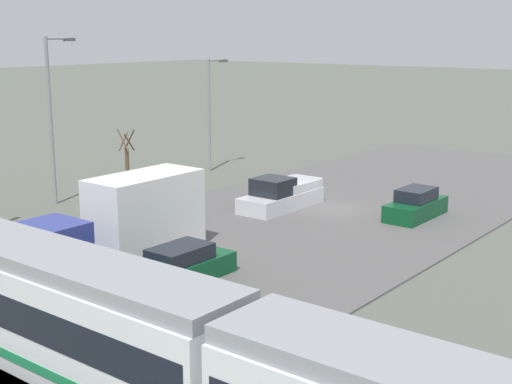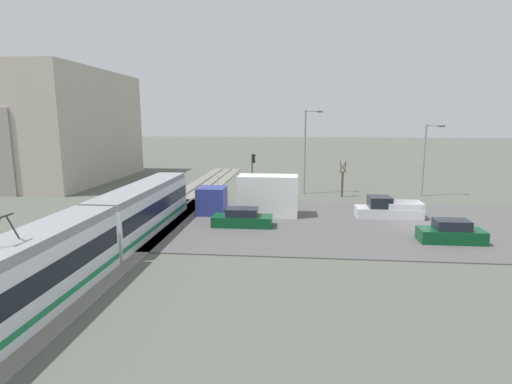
% 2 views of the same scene
% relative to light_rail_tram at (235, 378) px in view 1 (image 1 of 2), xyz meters
% --- Properties ---
extents(ground_plane, '(320.00, 320.00, 0.00)m').
position_rel_light_rail_tram_xyz_m(ground_plane, '(10.34, -20.81, -1.73)').
color(ground_plane, '#565B51').
extents(road_surface, '(16.72, 46.91, 0.08)m').
position_rel_light_rail_tram_xyz_m(road_surface, '(10.34, -20.81, -1.69)').
color(road_surface, '#565454').
rests_on(road_surface, ground).
extents(light_rail_tram, '(28.45, 2.62, 4.53)m').
position_rel_light_rail_tram_xyz_m(light_rail_tram, '(0.00, 0.00, 0.00)').
color(light_rail_tram, white).
rests_on(light_rail_tram, ground).
extents(box_truck, '(2.38, 8.67, 3.48)m').
position_rel_light_rail_tram_xyz_m(box_truck, '(12.55, -7.78, -0.04)').
color(box_truck, navy).
rests_on(box_truck, ground).
extents(pickup_truck, '(2.08, 5.41, 1.79)m').
position_rel_light_rail_tram_xyz_m(pickup_truck, '(12.75, -19.10, -0.98)').
color(pickup_truck, silver).
rests_on(pickup_truck, ground).
extents(sedan_car_0, '(1.73, 4.23, 1.55)m').
position_rel_light_rail_tram_xyz_m(sedan_car_0, '(6.02, -21.85, -1.01)').
color(sedan_car_0, '#0C4723').
rests_on(sedan_car_0, ground).
extents(sedan_car_1, '(1.80, 4.64, 1.42)m').
position_rel_light_rail_tram_xyz_m(sedan_car_1, '(8.77, -7.22, -1.07)').
color(sedan_car_1, '#0C4723').
rests_on(sedan_car_1, ground).
extents(street_tree, '(0.95, 0.79, 3.97)m').
position_rel_light_rail_tram_xyz_m(street_tree, '(22.01, -16.39, 0.07)').
color(street_tree, brown).
rests_on(street_tree, ground).
extents(street_lamp_near_crossing, '(0.36, 1.95, 7.76)m').
position_rel_light_rail_tram_xyz_m(street_lamp_near_crossing, '(23.29, -25.32, 2.77)').
color(street_lamp_near_crossing, gray).
rests_on(street_lamp_near_crossing, ground).
extents(street_lamp_mid_block, '(0.36, 1.95, 9.29)m').
position_rel_light_rail_tram_xyz_m(street_lamp_mid_block, '(23.55, -12.51, 3.55)').
color(street_lamp_mid_block, gray).
rests_on(street_lamp_mid_block, ground).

